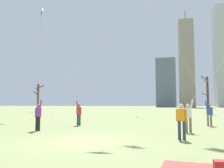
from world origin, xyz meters
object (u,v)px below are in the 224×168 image
at_px(bystander_strolling_midfield, 181,120).
at_px(bare_tree_rightmost, 38,97).
at_px(kite_flyer_midfield_center_green, 73,98).
at_px(picnic_spot, 212,168).
at_px(kite_flyer_midfield_right_pink, 108,50).
at_px(kite_flyer_midfield_left_yellow, 197,91).
at_px(bare_tree_leftmost, 207,94).
at_px(kite_flyer_far_back_red, 218,77).

xyz_separation_m(bystander_strolling_midfield, bare_tree_rightmost, (-25.58, 31.66, 2.14)).
distance_m(kite_flyer_midfield_center_green, picnic_spot, 13.95).
bearing_deg(kite_flyer_midfield_right_pink, bare_tree_rightmost, 125.86).
height_order(kite_flyer_midfield_center_green, picnic_spot, kite_flyer_midfield_center_green).
distance_m(kite_flyer_midfield_left_yellow, bare_tree_leftmost, 20.42).
distance_m(kite_flyer_midfield_right_pink, bare_tree_leftmost, 27.33).
relative_size(kite_flyer_far_back_red, bare_tree_rightmost, 2.45).
bearing_deg(kite_flyer_midfield_right_pink, bare_tree_leftmost, 69.54).
relative_size(kite_flyer_far_back_red, bystander_strolling_midfield, 8.60).
height_order(kite_flyer_far_back_red, kite_flyer_midfield_left_yellow, kite_flyer_midfield_left_yellow).
distance_m(kite_flyer_far_back_red, bare_tree_rightmost, 39.55).
bearing_deg(kite_flyer_far_back_red, kite_flyer_midfield_right_pink, -160.99).
bearing_deg(kite_flyer_midfield_center_green, bare_tree_leftmost, 57.39).
bearing_deg(kite_flyer_midfield_center_green, bystander_strolling_midfield, -38.50).
height_order(kite_flyer_far_back_red, picnic_spot, kite_flyer_far_back_red).
height_order(kite_flyer_midfield_left_yellow, bare_tree_rightmost, kite_flyer_midfield_left_yellow).
distance_m(kite_flyer_midfield_right_pink, kite_flyer_midfield_left_yellow, 8.08).
bearing_deg(bare_tree_leftmost, bare_tree_rightmost, 171.76).
height_order(kite_flyer_far_back_red, bare_tree_leftmost, kite_flyer_far_back_red).
xyz_separation_m(kite_flyer_midfield_center_green, bare_tree_leftmost, (13.43, 20.99, 0.99)).
distance_m(kite_flyer_midfield_left_yellow, bystander_strolling_midfield, 7.50).
distance_m(kite_flyer_far_back_red, bystander_strolling_midfield, 4.97).
bearing_deg(kite_flyer_far_back_red, kite_flyer_midfield_left_yellow, 102.47).
xyz_separation_m(kite_flyer_midfield_left_yellow, picnic_spot, (-1.32, -12.20, -2.47)).
xyz_separation_m(kite_flyer_midfield_center_green, kite_flyer_far_back_red, (10.12, -2.43, 1.07)).
height_order(kite_flyer_midfield_right_pink, bare_tree_rightmost, kite_flyer_midfield_right_pink).
bearing_deg(kite_flyer_midfield_left_yellow, bare_tree_rightmost, 137.98).
relative_size(kite_flyer_far_back_red, bare_tree_leftmost, 2.30).
relative_size(bystander_strolling_midfield, bare_tree_rightmost, 0.28).
distance_m(bystander_strolling_midfield, bare_tree_rightmost, 40.76).
bearing_deg(kite_flyer_midfield_right_pink, kite_flyer_far_back_red, 19.01).
bearing_deg(bare_tree_leftmost, kite_flyer_far_back_red, -98.03).
xyz_separation_m(kite_flyer_far_back_red, bare_tree_leftmost, (3.30, 23.42, -0.08)).
bearing_deg(bystander_strolling_midfield, picnic_spot, -86.26).
bearing_deg(bare_tree_leftmost, kite_flyer_midfield_left_yellow, -101.47).
distance_m(kite_flyer_far_back_red, picnic_spot, 9.54).
distance_m(picnic_spot, bare_tree_rightmost, 45.05).
xyz_separation_m(kite_flyer_midfield_left_yellow, bystander_strolling_midfield, (-1.65, -7.12, -1.66)).
relative_size(kite_flyer_midfield_center_green, bare_tree_rightmost, 1.99).
xyz_separation_m(kite_flyer_far_back_red, kite_flyer_midfield_left_yellow, (-0.75, 3.41, -0.61)).
height_order(kite_flyer_midfield_left_yellow, picnic_spot, kite_flyer_midfield_left_yellow).
distance_m(picnic_spot, bare_tree_leftmost, 32.79).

